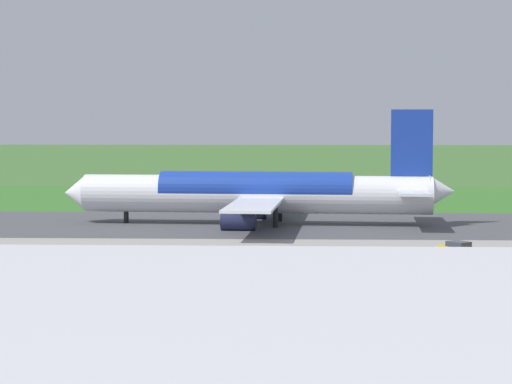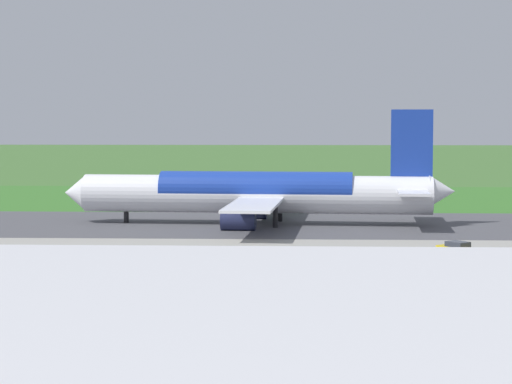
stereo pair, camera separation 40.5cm
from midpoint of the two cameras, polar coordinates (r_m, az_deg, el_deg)
The scene contains 8 objects.
ground_plane at distance 135.55m, azimuth -3.01°, elevation -1.89°, with size 800.00×800.00×0.00m, color #3D662D.
runway_asphalt at distance 135.54m, azimuth -3.01°, elevation -1.88°, with size 600.00×33.45×0.06m, color #47474C.
apron_concrete at distance 73.95m, azimuth -7.53°, elevation -7.12°, with size 440.00×110.00×0.05m, color gray.
grass_verge_foreground at distance 169.89m, azimuth -1.93°, elevation -0.62°, with size 600.00×80.00×0.04m, color #346B27.
airliner_main at distance 134.64m, azimuth 0.07°, elevation -0.06°, with size 54.14×44.29×15.88m.
service_car_ops at distance 106.11m, azimuth 11.52°, elevation -3.24°, with size 4.07×4.38×1.62m.
no_stopping_sign at distance 168.89m, azimuth -3.05°, elevation -0.15°, with size 0.60×0.10×2.49m.
traffic_cone_orange at distance 172.11m, azimuth -4.65°, elevation -0.48°, with size 0.40×0.40×0.55m, color orange.
Camera 1 is at (-12.29, 134.18, 14.65)m, focal length 68.83 mm.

